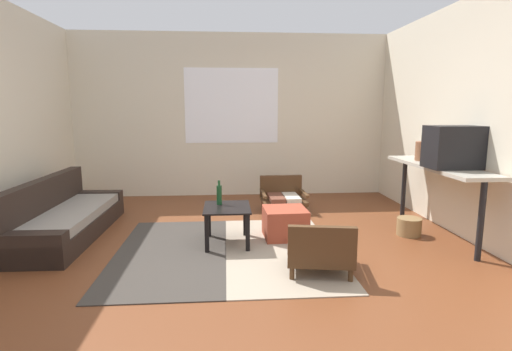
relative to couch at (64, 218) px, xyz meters
name	(u,v)px	position (x,y,z in m)	size (l,w,h in m)	color
ground_plane	(238,259)	(1.99, -0.87, -0.21)	(7.80, 7.80, 0.00)	brown
far_wall_with_window	(232,116)	(1.99, 2.19, 1.14)	(5.60, 0.13, 2.70)	beige
side_wall_right	(487,120)	(4.65, -0.57, 1.14)	(0.12, 6.60, 2.70)	beige
area_rug	(226,251)	(1.87, -0.64, -0.21)	(2.26, 2.22, 0.01)	#38332D
couch	(64,218)	(0.00, 0.00, 0.00)	(0.73, 2.07, 0.68)	black
coffee_table	(227,214)	(1.89, -0.41, 0.12)	(0.50, 0.60, 0.42)	black
armchair_by_window	(283,195)	(2.71, 1.04, 0.00)	(0.64, 0.58, 0.48)	#472D19
armchair_striped_foreground	(320,250)	(2.72, -1.27, 0.01)	(0.67, 0.65, 0.49)	#472D19
ottoman_orange	(285,223)	(2.55, -0.25, -0.04)	(0.48, 0.48, 0.35)	#993D28
console_shelf	(438,172)	(4.33, -0.25, 0.54)	(0.45, 1.80, 0.83)	#B2AD9E
crt_television	(453,147)	(4.33, -0.53, 0.85)	(0.54, 0.37, 0.46)	black
clay_vase	(424,151)	(4.33, 0.11, 0.74)	(0.20, 0.20, 0.32)	brown
glass_bottle	(219,194)	(1.81, -0.30, 0.32)	(0.06, 0.06, 0.27)	#194723
wicker_basket	(409,227)	(4.02, -0.27, -0.11)	(0.28, 0.28, 0.21)	olive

